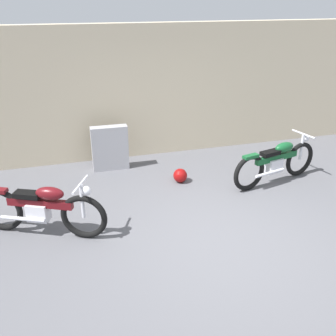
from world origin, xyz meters
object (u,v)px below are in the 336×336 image
stone_marker (110,148)px  helmet (180,176)px  motorcycle_maroon (42,209)px  motorcycle_green (277,162)px

stone_marker → helmet: 1.54m
helmet → motorcycle_maroon: (-2.44, -1.08, 0.30)m
motorcycle_maroon → motorcycle_green: bearing=32.9°
stone_marker → motorcycle_green: bearing=-26.7°
stone_marker → helmet: stone_marker is taller
motorcycle_maroon → helmet: bearing=48.8°
stone_marker → motorcycle_green: size_ratio=0.47×
helmet → motorcycle_maroon: 2.68m
helmet → motorcycle_green: bearing=-16.0°
stone_marker → motorcycle_maroon: size_ratio=0.49×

